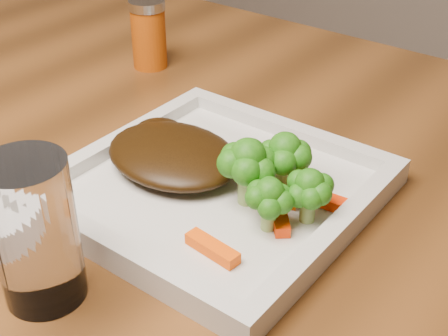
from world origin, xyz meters
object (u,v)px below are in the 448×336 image
Objects in this scene: dining_table at (73,327)px; steak at (173,155)px; plate at (216,192)px; spice_shaker at (149,34)px; drinking_glass at (35,232)px.

dining_table is 11.17× the size of steak.
plate is 2.93× the size of spice_shaker.
dining_table is at bearing 177.64° from steak.
steak is 1.19× the size of drinking_glass.
dining_table is 0.48m from plate.
drinking_glass reaches higher than dining_table.
plate is 0.19m from drinking_glass.
plate reaches higher than dining_table.
spice_shaker is at bearing 122.48° from drinking_glass.
drinking_glass is at bearing -97.94° from plate.
steak is 1.56× the size of spice_shaker.
drinking_glass is (0.24, -0.37, 0.01)m from spice_shaker.
spice_shaker is (-0.21, 0.19, 0.02)m from steak.
drinking_glass is (0.26, -0.19, 0.44)m from dining_table.
drinking_glass reaches higher than plate.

